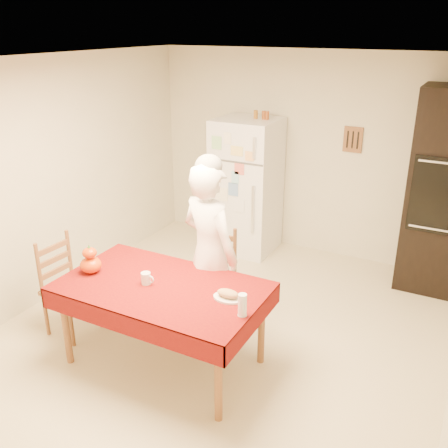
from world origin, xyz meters
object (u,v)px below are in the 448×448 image
Objects in this scene: pumpkin_lower at (91,265)px; wine_glass at (242,305)px; refrigerator at (246,186)px; coffee_mug at (146,278)px; bread_plate at (228,298)px; oven_cabinet at (444,193)px; chair_far at (214,271)px; seated_woman at (210,254)px; dining_table at (162,293)px; chair_left at (65,282)px.

pumpkin_lower is 1.46m from wine_glass.
coffee_mug is (0.28, -2.54, -0.04)m from refrigerator.
wine_glass is 0.27m from bread_plate.
pumpkin_lower reaches higher than bread_plate.
oven_cabinet reaches higher than refrigerator.
refrigerator is at bearing 84.29° from pumpkin_lower.
chair_far is at bearing 80.24° from coffee_mug.
refrigerator is 2.04m from seated_woman.
pumpkin_lower reaches higher than coffee_mug.
wine_glass is 0.73× the size of bread_plate.
refrigerator is 1.75m from chair_far.
coffee_mug is (-0.13, -0.03, 0.12)m from dining_table.
wine_glass is at bearing -89.33° from chair_left.
refrigerator is 2.61m from pumpkin_lower.
bread_plate is (0.56, -0.79, 0.26)m from chair_far.
wine_glass is at bearing -112.16° from oven_cabinet.
chair_left is at bearing 168.71° from pumpkin_lower.
chair_far is 5.13× the size of pumpkin_lower.
oven_cabinet is 2.32× the size of chair_far.
bread_plate is at bearing 5.66° from dining_table.
coffee_mug is at bearing 5.49° from pumpkin_lower.
seated_woman is 0.91m from wine_glass.
chair_far is 0.94m from coffee_mug.
coffee_mug is (-2.00, -2.59, -0.29)m from oven_cabinet.
dining_table is 17.00× the size of coffee_mug.
oven_cabinet reaches higher than chair_left.
chair_left is 0.56× the size of seated_woman.
oven_cabinet reaches higher than bread_plate.
coffee_mug is at bearing -127.64° from oven_cabinet.
wine_glass is (1.89, -0.10, 0.34)m from chair_left.
coffee_mug is at bearing 82.12° from seated_woman.
seated_woman reaches higher than wine_glass.
chair_far is at bearing -137.21° from oven_cabinet.
coffee_mug is at bearing -88.34° from chair_left.
refrigerator is 2.29m from oven_cabinet.
chair_left reaches higher than dining_table.
dining_table is 7.08× the size of bread_plate.
chair_far is at bearing 128.91° from wine_glass.
seated_woman is (1.25, 0.55, 0.34)m from chair_left.
wine_glass is at bearing 151.91° from seated_woman.
chair_far and chair_left have the same top height.
dining_table is (-1.87, -2.55, -0.41)m from oven_cabinet.
seated_woman reaches higher than chair_far.
refrigerator is at bearing 100.03° from chair_far.
wine_glass reaches higher than dining_table.
bread_plate is at bearing 149.04° from seated_woman.
coffee_mug is 0.55m from pumpkin_lower.
coffee_mug is at bearing 175.92° from wine_glass.
wine_glass is (1.20, -2.61, -0.00)m from refrigerator.
seated_woman is at bearing 64.70° from coffee_mug.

